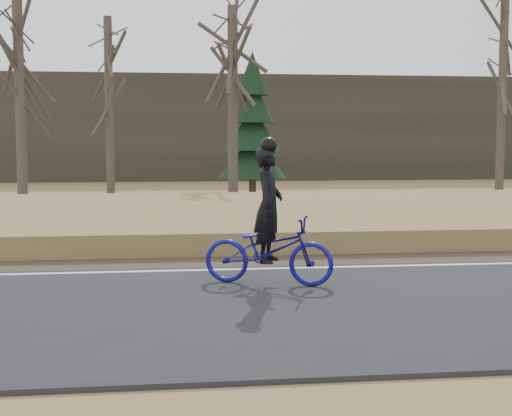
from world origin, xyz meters
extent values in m
cube|color=olive|center=(0.00, 4.20, 0.22)|extent=(120.00, 5.00, 0.44)
cube|color=slate|center=(0.00, 8.00, 0.23)|extent=(120.00, 3.00, 0.45)
cube|color=black|center=(0.00, 8.00, 0.52)|extent=(120.00, 2.40, 0.14)
cube|color=brown|center=(0.00, 7.28, 0.67)|extent=(120.00, 0.07, 0.15)
cube|color=brown|center=(0.00, 8.72, 0.67)|extent=(120.00, 0.07, 0.15)
cube|color=#383328|center=(0.00, 30.00, 3.00)|extent=(120.00, 4.00, 6.00)
imported|color=navy|center=(-5.81, -1.10, 0.59)|extent=(2.15, 1.37, 1.07)
imported|color=black|center=(-5.81, -1.10, 1.30)|extent=(0.62, 0.76, 1.78)
sphere|color=black|center=(-5.81, -1.10, 2.21)|extent=(0.26, 0.26, 0.26)
cylinder|color=brown|center=(-12.53, 14.32, 4.04)|extent=(0.36, 0.36, 8.08)
cylinder|color=brown|center=(-9.81, 19.08, 3.74)|extent=(0.36, 0.36, 7.48)
cylinder|color=brown|center=(-5.10, 12.87, 3.45)|extent=(0.36, 0.36, 6.89)
cylinder|color=brown|center=(6.67, 16.93, 4.60)|extent=(0.36, 0.36, 9.20)
cylinder|color=brown|center=(-4.11, 15.48, 0.57)|extent=(0.28, 0.28, 1.15)
cone|color=#15301C|center=(-4.11, 15.48, 1.70)|extent=(2.60, 2.60, 1.67)
cone|color=#15301C|center=(-4.11, 15.48, 2.75)|extent=(2.15, 2.15, 1.67)
cone|color=#15301C|center=(-4.11, 15.48, 3.80)|extent=(1.70, 1.70, 1.67)
cone|color=#15301C|center=(-4.11, 15.48, 4.85)|extent=(1.25, 1.25, 1.67)
camera|label=1|loc=(-7.33, -11.92, 2.29)|focal=50.00mm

